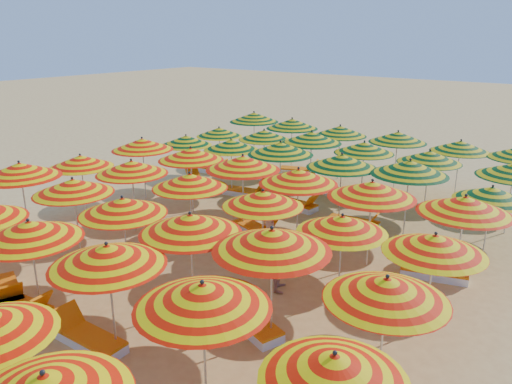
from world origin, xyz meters
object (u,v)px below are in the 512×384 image
at_px(lounger_5, 22,307).
at_px(lounger_12, 201,184).
at_px(umbrella_22, 342,224).
at_px(umbrella_37, 264,135).
at_px(umbrella_40, 430,157).
at_px(lounger_18, 324,188).
at_px(umbrella_42, 254,117).
at_px(lounger_9, 250,322).
at_px(umbrella_18, 81,161).
at_px(umbrella_21, 263,199).
at_px(umbrella_32, 280,148).
at_px(lounger_10, 255,229).
at_px(umbrella_14, 123,206).
at_px(umbrella_43, 292,124).
at_px(beachgoer_b, 283,263).
at_px(umbrella_10, 203,296).
at_px(umbrella_30, 186,140).
at_px(lounger_6, 89,338).
at_px(lounger_16, 210,169).
at_px(umbrella_9, 107,256).
at_px(umbrella_29, 465,205).
at_px(umbrella_13, 73,186).
at_px(umbrella_38, 312,137).
at_px(umbrella_46, 460,146).
at_px(lounger_15, 354,223).
at_px(umbrella_24, 142,144).
at_px(umbrella_33, 342,161).
at_px(umbrella_12, 20,170).
at_px(umbrella_23, 435,244).
at_px(lounger_4, 7,292).
at_px(lounger_14, 296,205).
at_px(umbrella_26, 243,163).
at_px(lounger_19, 347,196).
at_px(umbrella_45, 398,137).
at_px(umbrella_16, 272,240).
at_px(lounger_20, 299,170).
at_px(umbrella_34, 410,168).
at_px(umbrella_25, 191,154).
at_px(lounger_17, 276,180).
at_px(lounger_8, 211,313).
at_px(beachgoer_a, 269,231).
at_px(umbrella_36, 219,132).
at_px(umbrella_15, 190,224).
at_px(umbrella_31, 231,145).
at_px(umbrella_44, 340,131).
at_px(umbrella_39, 364,148).
at_px(umbrella_35, 492,194).
at_px(umbrella_19, 132,167).
at_px(umbrella_27, 298,177).

relative_size(lounger_5, lounger_12, 0.98).
relative_size(umbrella_22, umbrella_37, 1.08).
xyz_separation_m(umbrella_40, lounger_18, (-4.14, 0.02, -1.93)).
bearing_deg(umbrella_42, lounger_9, -53.60).
bearing_deg(umbrella_18, umbrella_21, 3.35).
height_order(umbrella_32, lounger_10, umbrella_32).
xyz_separation_m(umbrella_14, umbrella_43, (-2.54, 11.85, 0.15)).
bearing_deg(beachgoer_b, umbrella_10, 172.94).
xyz_separation_m(umbrella_30, lounger_6, (6.23, -9.42, -1.84)).
height_order(lounger_16, beachgoer_b, beachgoer_b).
relative_size(umbrella_9, umbrella_29, 0.86).
xyz_separation_m(umbrella_13, lounger_5, (1.67, -2.75, -1.95)).
bearing_deg(umbrella_10, umbrella_38, 112.48).
relative_size(umbrella_10, umbrella_46, 1.16).
height_order(umbrella_9, lounger_15, umbrella_9).
bearing_deg(umbrella_43, umbrella_24, -108.58).
bearing_deg(umbrella_10, umbrella_33, 103.59).
height_order(umbrella_12, umbrella_23, umbrella_12).
distance_m(lounger_4, lounger_14, 10.04).
bearing_deg(umbrella_26, lounger_19, 73.60).
bearing_deg(umbrella_45, lounger_14, -113.12).
xyz_separation_m(umbrella_16, umbrella_21, (-2.07, 2.57, -0.23)).
relative_size(lounger_12, lounger_20, 1.00).
bearing_deg(umbrella_34, lounger_16, 168.96).
distance_m(umbrella_34, umbrella_46, 4.76).
bearing_deg(umbrella_25, umbrella_24, 179.09).
height_order(lounger_6, lounger_17, same).
relative_size(umbrella_13, umbrella_30, 0.94).
distance_m(lounger_8, beachgoer_a, 4.03).
distance_m(umbrella_21, umbrella_36, 10.00).
distance_m(umbrella_15, beachgoer_a, 4.11).
xyz_separation_m(lounger_10, beachgoer_a, (1.12, -0.81, 0.49)).
bearing_deg(umbrella_31, lounger_18, 40.20).
relative_size(umbrella_22, umbrella_44, 0.90).
xyz_separation_m(umbrella_26, lounger_17, (-2.08, 4.95, -2.10)).
bearing_deg(umbrella_15, umbrella_43, 112.40).
bearing_deg(umbrella_29, umbrella_46, 105.89).
xyz_separation_m(umbrella_43, umbrella_46, (7.44, 0.26, -0.13)).
height_order(umbrella_18, umbrella_39, umbrella_39).
relative_size(umbrella_31, umbrella_37, 1.15).
height_order(umbrella_31, lounger_10, umbrella_31).
xyz_separation_m(umbrella_21, umbrella_33, (0.07, 4.36, 0.14)).
bearing_deg(lounger_8, lounger_12, 154.10).
height_order(umbrella_43, lounger_17, umbrella_43).
xyz_separation_m(umbrella_23, umbrella_34, (-2.36, 4.93, 0.22)).
distance_m(umbrella_35, lounger_17, 9.60).
distance_m(umbrella_18, umbrella_25, 3.75).
distance_m(umbrella_10, umbrella_15, 3.22).
bearing_deg(umbrella_19, umbrella_15, -26.83).
xyz_separation_m(umbrella_27, umbrella_31, (-4.83, 2.79, -0.16)).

